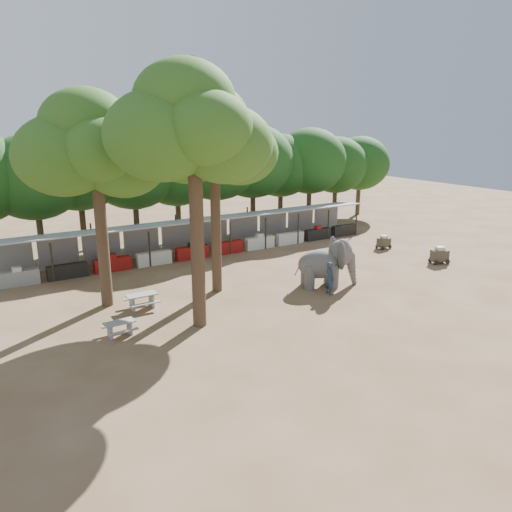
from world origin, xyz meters
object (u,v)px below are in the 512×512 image
yard_tree_left (91,147)px  cart_front (440,255)px  handler (330,278)px  cart_back (384,242)px  picnic_table_near (120,327)px  elephant (327,263)px  picnic_table_far (142,299)px  yard_tree_back (210,138)px  yard_tree_center (189,126)px

yard_tree_left → cart_front: yard_tree_left is taller
handler → cart_back: bearing=-53.8°
yard_tree_left → cart_back: (21.36, 0.77, -7.70)m
picnic_table_near → cart_front: size_ratio=1.03×
elephant → cart_back: bearing=47.5°
handler → picnic_table_near: size_ratio=1.31×
cart_front → cart_back: 4.91m
elephant → handler: size_ratio=2.02×
picnic_table_far → cart_back: (19.84, 2.42, -0.01)m
yard_tree_left → yard_tree_back: yard_tree_back is taller
yard_tree_center → cart_back: (18.36, 5.77, -8.70)m
elephant → cart_back: size_ratio=3.49×
cart_back → yard_tree_center: bearing=-159.5°
cart_back → cart_front: bearing=-83.9°
picnic_table_near → cart_front: bearing=-2.7°
yard_tree_left → yard_tree_back: 6.09m
yard_tree_left → picnic_table_near: 8.93m
yard_tree_center → cart_front: bearing=2.7°
yard_tree_center → yard_tree_back: size_ratio=1.06×
elephant → handler: 1.48m
yard_tree_back → cart_back: 17.42m
elephant → cart_front: size_ratio=2.73×
yard_tree_left → cart_back: size_ratio=10.19×
picnic_table_far → yard_tree_back: bearing=7.6°
picnic_table_near → cart_front: cart_front is taller
yard_tree_back → elephant: 9.74m
yard_tree_center → yard_tree_back: (3.00, 4.00, -0.67)m
yard_tree_back → picnic_table_near: (-6.48, -3.41, -8.10)m
cart_front → yard_tree_center: bearing=-159.1°
yard_tree_center → yard_tree_back: 5.04m
handler → picnic_table_near: 11.73m
yard_tree_center → picnic_table_near: (-3.48, 0.59, -8.76)m
yard_tree_left → yard_tree_back: size_ratio=0.97×
yard_tree_back → picnic_table_near: size_ratio=7.94×
elephant → cart_front: bearing=19.6°
handler → cart_back: handler is taller
yard_tree_left → yard_tree_center: size_ratio=0.92×
picnic_table_near → picnic_table_far: (2.00, 2.77, 0.07)m
picnic_table_near → cart_back: size_ratio=1.32×
cart_front → picnic_table_near: bearing=-161.0°
yard_tree_left → cart_back: yard_tree_left is taller
picnic_table_near → yard_tree_left: bearing=80.4°
yard_tree_center → cart_back: 21.12m
picnic_table_far → cart_front: cart_front is taller
yard_tree_center → picnic_table_near: bearing=170.4°
picnic_table_far → yard_tree_left: bearing=132.2°
elephant → picnic_table_near: bearing=-156.1°
yard_tree_center → elephant: 11.96m
handler → picnic_table_far: (-9.70, 3.37, -0.43)m
elephant → cart_front: 9.66m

